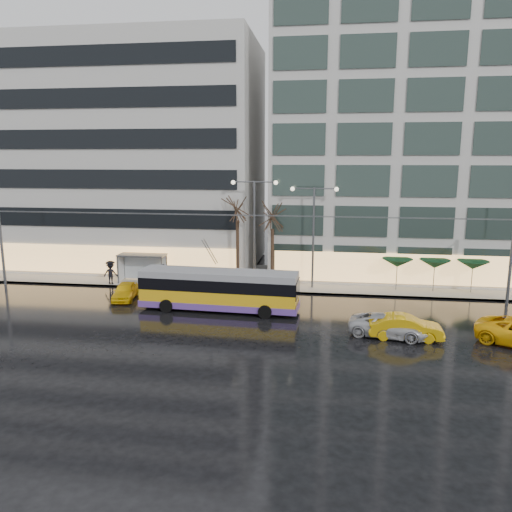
% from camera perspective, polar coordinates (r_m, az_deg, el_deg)
% --- Properties ---
extents(ground, '(140.00, 140.00, 0.00)m').
position_cam_1_polar(ground, '(33.73, -6.25, -8.04)').
color(ground, black).
rests_on(ground, ground).
extents(sidewalk, '(80.00, 10.00, 0.15)m').
position_cam_1_polar(sidewalk, '(46.55, 0.39, -2.44)').
color(sidewalk, gray).
rests_on(sidewalk, ground).
extents(kerb, '(80.00, 0.10, 0.15)m').
position_cam_1_polar(kerb, '(41.80, -0.53, -4.04)').
color(kerb, slate).
rests_on(kerb, ground).
extents(building_left, '(34.00, 14.00, 22.00)m').
position_cam_1_polar(building_left, '(55.31, -18.01, 10.78)').
color(building_left, '#BBB9B3').
rests_on(building_left, sidewalk).
extents(building_right, '(32.00, 14.00, 25.00)m').
position_cam_1_polar(building_right, '(51.02, 20.98, 12.28)').
color(building_right, '#BBB9B3').
rests_on(building_right, sidewalk).
extents(trolleybus, '(11.72, 4.80, 5.38)m').
position_cam_1_polar(trolleybus, '(36.66, -4.26, -4.03)').
color(trolleybus, gold).
rests_on(trolleybus, ground).
extents(catenary, '(42.24, 5.12, 7.00)m').
position_cam_1_polar(catenary, '(39.98, -2.20, 1.38)').
color(catenary, '#595B60').
rests_on(catenary, ground).
extents(bus_shelter, '(4.20, 1.60, 2.51)m').
position_cam_1_polar(bus_shelter, '(45.56, -13.24, -0.62)').
color(bus_shelter, '#595B60').
rests_on(bus_shelter, sidewalk).
extents(street_lamp_near, '(3.96, 0.36, 9.03)m').
position_cam_1_polar(street_lamp_near, '(42.36, -0.19, 4.33)').
color(street_lamp_near, '#595B60').
rests_on(street_lamp_near, sidewalk).
extents(street_lamp_far, '(3.96, 0.36, 8.53)m').
position_cam_1_polar(street_lamp_far, '(41.97, 6.60, 3.81)').
color(street_lamp_far, '#595B60').
rests_on(street_lamp_far, sidewalk).
extents(tree_a, '(3.20, 3.20, 8.40)m').
position_cam_1_polar(tree_a, '(42.68, -2.15, 5.85)').
color(tree_a, black).
rests_on(tree_a, sidewalk).
extents(tree_b, '(3.20, 3.20, 7.70)m').
position_cam_1_polar(tree_b, '(42.52, 1.90, 4.90)').
color(tree_b, black).
rests_on(tree_b, sidewalk).
extents(parasol_a, '(2.50, 2.50, 2.65)m').
position_cam_1_polar(parasol_a, '(43.11, 15.85, -0.76)').
color(parasol_a, '#595B60').
rests_on(parasol_a, sidewalk).
extents(parasol_b, '(2.50, 2.50, 2.65)m').
position_cam_1_polar(parasol_b, '(43.63, 19.75, -0.86)').
color(parasol_b, '#595B60').
rests_on(parasol_b, sidewalk).
extents(parasol_c, '(2.50, 2.50, 2.65)m').
position_cam_1_polar(parasol_c, '(44.34, 23.55, -0.95)').
color(parasol_c, '#595B60').
rests_on(parasol_c, sidewalk).
extents(taxi_a, '(2.23, 4.14, 1.34)m').
position_cam_1_polar(taxi_a, '(40.92, -14.73, -3.89)').
color(taxi_a, yellow).
rests_on(taxi_a, ground).
extents(taxi_b, '(4.56, 1.73, 1.49)m').
position_cam_1_polar(taxi_b, '(32.58, 16.71, -7.79)').
color(taxi_b, '#D19E0B').
rests_on(taxi_b, ground).
extents(sedan_silver, '(5.31, 3.25, 1.37)m').
position_cam_1_polar(sedan_silver, '(32.74, 14.95, -7.70)').
color(sedan_silver, '#B0B0B4').
rests_on(sedan_silver, ground).
extents(pedestrian_a, '(1.13, 1.15, 2.19)m').
position_cam_1_polar(pedestrian_a, '(45.44, -10.56, -0.97)').
color(pedestrian_a, black).
rests_on(pedestrian_a, sidewalk).
extents(pedestrian_b, '(0.98, 0.92, 1.59)m').
position_cam_1_polar(pedestrian_b, '(44.16, -11.24, -2.26)').
color(pedestrian_b, black).
rests_on(pedestrian_b, sidewalk).
extents(pedestrian_c, '(1.31, 0.88, 2.11)m').
position_cam_1_polar(pedestrian_c, '(45.36, -16.28, -1.69)').
color(pedestrian_c, black).
rests_on(pedestrian_c, sidewalk).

